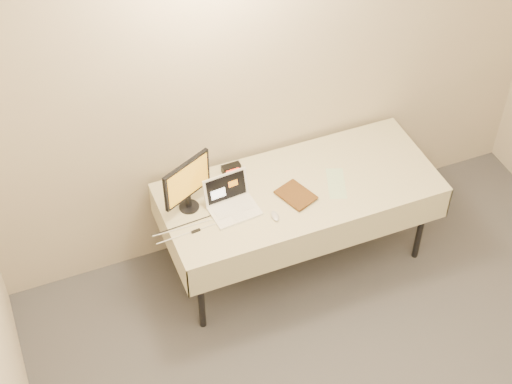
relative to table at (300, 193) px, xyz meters
name	(u,v)px	position (x,y,z in m)	size (l,w,h in m)	color
back_wall	(275,74)	(0.00, 0.45, 0.67)	(4.00, 0.10, 2.70)	beige
table	(300,193)	(0.00, 0.00, 0.00)	(1.86, 0.81, 0.74)	black
laptop	(231,201)	(-0.49, 0.00, 0.11)	(0.33, 0.29, 0.21)	white
monitor	(187,182)	(-0.74, 0.09, 0.29)	(0.35, 0.19, 0.39)	black
book	(287,190)	(-0.15, -0.11, 0.18)	(0.18, 0.02, 0.24)	brown
alarm_clock	(231,168)	(-0.37, 0.31, 0.09)	(0.13, 0.06, 0.05)	black
clicker	(275,216)	(-0.26, -0.20, 0.07)	(0.05, 0.09, 0.02)	silver
paper_form	(336,183)	(0.24, -0.06, 0.06)	(0.12, 0.29, 0.00)	#C3EBBB
usb_dongle	(196,231)	(-0.77, -0.12, 0.07)	(0.06, 0.02, 0.01)	black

